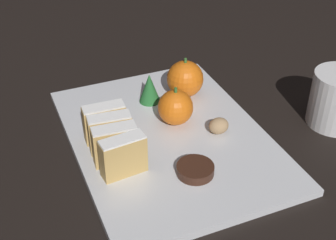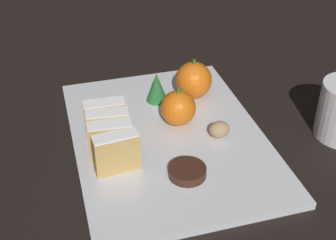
{
  "view_description": "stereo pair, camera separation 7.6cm",
  "coord_description": "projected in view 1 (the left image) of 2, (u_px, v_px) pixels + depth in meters",
  "views": [
    {
      "loc": [
        -0.24,
        -0.58,
        0.47
      ],
      "look_at": [
        0.0,
        0.0,
        0.04
      ],
      "focal_mm": 50.0,
      "sensor_mm": 36.0,
      "label": 1
    },
    {
      "loc": [
        -0.17,
        -0.6,
        0.47
      ],
      "look_at": [
        0.0,
        0.0,
        0.04
      ],
      "focal_mm": 50.0,
      "sensor_mm": 36.0,
      "label": 2
    }
  ],
  "objects": [
    {
      "name": "orange_far",
      "position": [
        175.0,
        107.0,
        0.79
      ],
      "size": [
        0.06,
        0.06,
        0.07
      ],
      "color": "orange",
      "rests_on": "serving_platter"
    },
    {
      "name": "chocolate_cookie",
      "position": [
        193.0,
        170.0,
        0.69
      ],
      "size": [
        0.06,
        0.06,
        0.01
      ],
      "color": "#381E14",
      "rests_on": "serving_platter"
    },
    {
      "name": "serving_platter",
      "position": [
        168.0,
        138.0,
        0.78
      ],
      "size": [
        0.31,
        0.42,
        0.01
      ],
      "color": "silver",
      "rests_on": "ground_plane"
    },
    {
      "name": "orange_near",
      "position": [
        185.0,
        79.0,
        0.86
      ],
      "size": [
        0.07,
        0.07,
        0.08
      ],
      "color": "orange",
      "rests_on": "serving_platter"
    },
    {
      "name": "ground_plane",
      "position": [
        168.0,
        141.0,
        0.78
      ],
      "size": [
        6.0,
        6.0,
        0.0
      ],
      "primitive_type": "plane",
      "color": "black"
    },
    {
      "name": "stollen_slice_third",
      "position": [
        110.0,
        133.0,
        0.73
      ],
      "size": [
        0.07,
        0.03,
        0.06
      ],
      "color": "tan",
      "rests_on": "serving_platter"
    },
    {
      "name": "stollen_slice_fourth",
      "position": [
        105.0,
        122.0,
        0.75
      ],
      "size": [
        0.07,
        0.03,
        0.06
      ],
      "color": "tan",
      "rests_on": "serving_platter"
    },
    {
      "name": "walnut",
      "position": [
        219.0,
        126.0,
        0.77
      ],
      "size": [
        0.03,
        0.03,
        0.03
      ],
      "color": "tan",
      "rests_on": "serving_platter"
    },
    {
      "name": "stollen_slice_front",
      "position": [
        123.0,
        156.0,
        0.68
      ],
      "size": [
        0.07,
        0.03,
        0.06
      ],
      "color": "tan",
      "rests_on": "serving_platter"
    },
    {
      "name": "stollen_slice_second",
      "position": [
        115.0,
        145.0,
        0.7
      ],
      "size": [
        0.07,
        0.03,
        0.06
      ],
      "color": "tan",
      "rests_on": "serving_platter"
    },
    {
      "name": "evergreen_sprig",
      "position": [
        149.0,
        88.0,
        0.85
      ],
      "size": [
        0.04,
        0.04,
        0.06
      ],
      "color": "#23662D",
      "rests_on": "serving_platter"
    }
  ]
}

